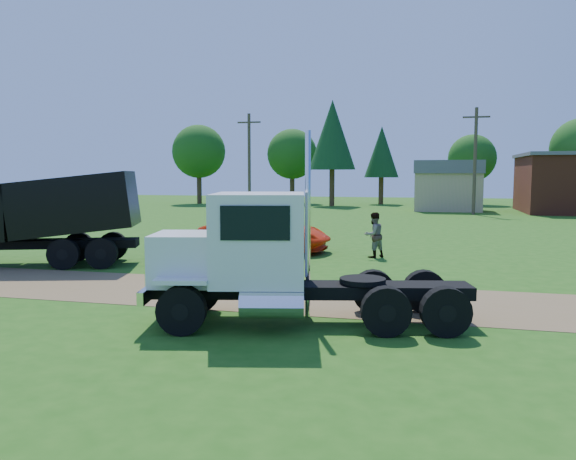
# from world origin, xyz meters

# --- Properties ---
(ground) EXTENTS (140.00, 140.00, 0.00)m
(ground) POSITION_xyz_m (0.00, 0.00, 0.00)
(ground) COLOR #215512
(ground) RESTS_ON ground
(dirt_track) EXTENTS (120.00, 4.20, 0.01)m
(dirt_track) POSITION_xyz_m (0.00, 0.00, 0.01)
(dirt_track) COLOR brown
(dirt_track) RESTS_ON ground
(white_semi_tractor) EXTENTS (7.52, 3.87, 4.44)m
(white_semi_tractor) POSITION_xyz_m (-1.42, -2.90, 1.52)
(white_semi_tractor) COLOR black
(white_semi_tractor) RESTS_ON ground
(black_dump_truck) EXTENTS (8.26, 5.04, 3.54)m
(black_dump_truck) POSITION_xyz_m (-12.03, 2.92, 1.95)
(black_dump_truck) COLOR black
(black_dump_truck) RESTS_ON ground
(orange_pickup) EXTENTS (5.98, 3.10, 1.61)m
(orange_pickup) POSITION_xyz_m (-4.74, 8.64, 0.81)
(orange_pickup) COLOR #F0360B
(orange_pickup) RESTS_ON ground
(spectator_b) EXTENTS (1.14, 1.14, 1.86)m
(spectator_b) POSITION_xyz_m (0.09, 8.00, 0.93)
(spectator_b) COLOR #999999
(spectator_b) RESTS_ON ground
(tan_shed) EXTENTS (6.20, 5.40, 4.70)m
(tan_shed) POSITION_xyz_m (4.00, 40.00, 2.42)
(tan_shed) COLOR tan
(tan_shed) RESTS_ON ground
(utility_poles) EXTENTS (42.20, 0.28, 9.00)m
(utility_poles) POSITION_xyz_m (6.00, 35.00, 4.71)
(utility_poles) COLOR #433426
(utility_poles) RESTS_ON ground
(tree_row) EXTENTS (58.21, 11.72, 11.35)m
(tree_row) POSITION_xyz_m (0.89, 47.87, 6.09)
(tree_row) COLOR #392917
(tree_row) RESTS_ON ground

